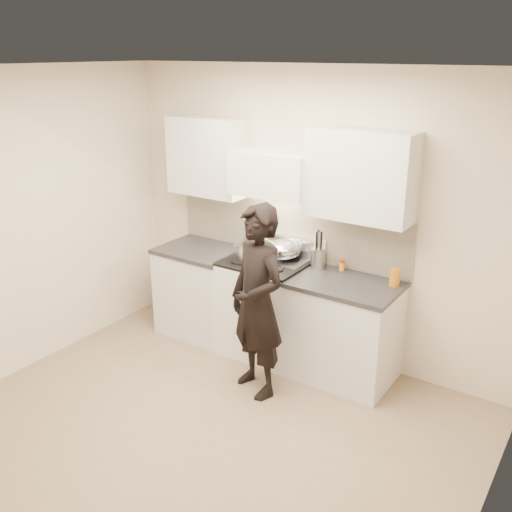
# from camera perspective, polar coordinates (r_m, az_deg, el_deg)

# --- Properties ---
(ground_plane) EXTENTS (4.00, 4.00, 0.00)m
(ground_plane) POSITION_cam_1_polar(r_m,az_deg,el_deg) (4.63, -5.86, -17.56)
(ground_plane) COLOR #7F6A54
(room_shell) EXTENTS (4.04, 3.54, 2.70)m
(room_shell) POSITION_cam_1_polar(r_m,az_deg,el_deg) (4.18, -4.01, 3.05)
(room_shell) COLOR beige
(room_shell) RESTS_ON ground
(stove) EXTENTS (0.76, 0.65, 0.96)m
(stove) POSITION_cam_1_polar(r_m,az_deg,el_deg) (5.52, 0.95, -5.07)
(stove) COLOR silver
(stove) RESTS_ON ground
(counter_right) EXTENTS (0.92, 0.67, 0.92)m
(counter_right) POSITION_cam_1_polar(r_m,az_deg,el_deg) (5.17, 8.76, -7.31)
(counter_right) COLOR silver
(counter_right) RESTS_ON ground
(counter_left) EXTENTS (0.82, 0.67, 0.92)m
(counter_left) POSITION_cam_1_polar(r_m,az_deg,el_deg) (5.94, -5.39, -3.40)
(counter_left) COLOR silver
(counter_left) RESTS_ON ground
(wok) EXTENTS (0.35, 0.42, 0.28)m
(wok) POSITION_cam_1_polar(r_m,az_deg,el_deg) (5.32, 2.70, 0.65)
(wok) COLOR silver
(wok) RESTS_ON stove
(stock_pot) EXTENTS (0.31, 0.27, 0.15)m
(stock_pot) POSITION_cam_1_polar(r_m,az_deg,el_deg) (5.29, -0.65, 0.34)
(stock_pot) COLOR silver
(stock_pot) RESTS_ON stove
(utensil_crock) EXTENTS (0.13, 0.13, 0.35)m
(utensil_crock) POSITION_cam_1_polar(r_m,az_deg,el_deg) (5.23, 6.22, -0.06)
(utensil_crock) COLOR silver
(utensil_crock) RESTS_ON counter_right
(spice_jar) EXTENTS (0.05, 0.05, 0.10)m
(spice_jar) POSITION_cam_1_polar(r_m,az_deg,el_deg) (5.21, 8.60, -0.91)
(spice_jar) COLOR orange
(spice_jar) RESTS_ON counter_right
(oil_glass) EXTENTS (0.09, 0.09, 0.15)m
(oil_glass) POSITION_cam_1_polar(r_m,az_deg,el_deg) (4.96, 13.71, -2.09)
(oil_glass) COLOR #B66514
(oil_glass) RESTS_ON counter_right
(person) EXTENTS (0.72, 0.60, 1.67)m
(person) POSITION_cam_1_polar(r_m,az_deg,el_deg) (4.74, 0.12, -4.63)
(person) COLOR black
(person) RESTS_ON ground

